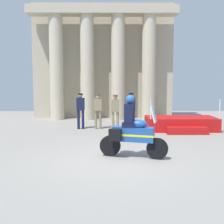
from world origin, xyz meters
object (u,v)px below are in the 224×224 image
Objects in this scene: officer_in_row_2 at (115,109)px; motorcycle_with_rider at (131,132)px; officer_in_row_1 at (98,108)px; officer_in_row_3 at (131,108)px; reviewing_stand at (181,124)px; officer_in_row_0 at (81,108)px.

motorcycle_with_rider is (0.37, -5.16, -0.19)m from officer_in_row_2.
officer_in_row_1 reaches higher than officer_in_row_2.
officer_in_row_3 is at bearing -172.02° from officer_in_row_2.
officer_in_row_2 reaches higher than reviewing_stand.
officer_in_row_2 is at bearing 7.98° from officer_in_row_3.
officer_in_row_3 is (0.78, 0.10, 0.05)m from officer_in_row_2.
reviewing_stand is 4.08m from officer_in_row_1.
officer_in_row_3 is (2.48, 0.06, 0.01)m from officer_in_row_0.
officer_in_row_2 is (1.70, -0.04, -0.04)m from officer_in_row_0.
reviewing_stand is at bearing 174.35° from officer_in_row_2.
officer_in_row_1 reaches higher than reviewing_stand.
reviewing_stand is 5.58m from motorcycle_with_rider.
motorcycle_with_rider is at bearing -119.92° from reviewing_stand.
officer_in_row_0 is 1.04× the size of officer_in_row_2.
officer_in_row_1 is (0.84, 0.01, -0.03)m from officer_in_row_0.
officer_in_row_3 is at bearing 169.31° from reviewing_stand.
officer_in_row_2 is 5.18m from motorcycle_with_rider.
officer_in_row_2 is at bearing 177.05° from officer_in_row_1.
reviewing_stand is at bearing 169.91° from officer_in_row_3.
officer_in_row_2 is 0.95× the size of officer_in_row_3.
officer_in_row_0 reaches higher than officer_in_row_1.
officer_in_row_2 is at bearing 179.20° from officer_in_row_0.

